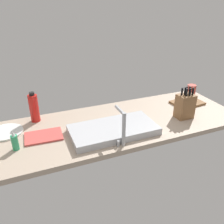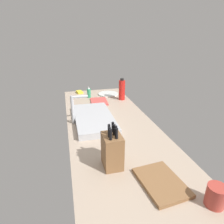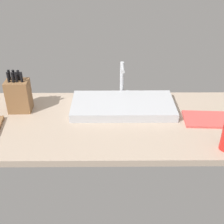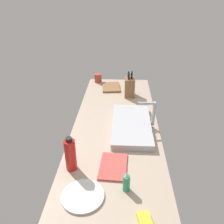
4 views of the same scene
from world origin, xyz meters
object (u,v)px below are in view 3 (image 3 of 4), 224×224
(knife_block, at_px, (19,95))
(dish_towel, at_px, (206,119))
(sink_basin, at_px, (123,106))
(faucet, at_px, (122,78))

(knife_block, bearing_deg, dish_towel, -7.05)
(sink_basin, distance_m, knife_block, 0.58)
(sink_basin, relative_size, knife_block, 2.43)
(sink_basin, xyz_separation_m, dish_towel, (0.44, -0.12, -0.02))
(sink_basin, bearing_deg, faucet, 89.61)
(faucet, bearing_deg, sink_basin, -90.39)
(dish_towel, bearing_deg, sink_basin, 165.09)
(sink_basin, xyz_separation_m, knife_block, (-0.58, -0.01, 0.07))
(faucet, height_order, dish_towel, faucet)
(faucet, relative_size, dish_towel, 0.94)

